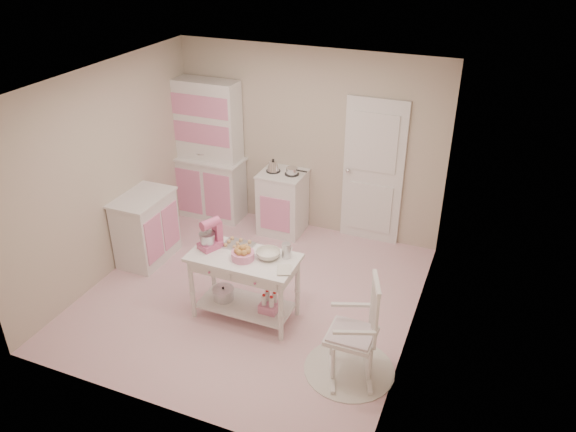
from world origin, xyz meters
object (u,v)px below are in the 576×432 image
(bread_basket, at_px, (243,255))
(base_cabinet, at_px, (146,228))
(work_table, at_px, (245,286))
(stove, at_px, (283,202))
(rocking_chair, at_px, (352,327))
(stand_mixer, at_px, (209,235))
(hutch, at_px, (208,151))

(bread_basket, bearing_deg, base_cabinet, 159.30)
(base_cabinet, bearing_deg, work_table, -19.46)
(stove, distance_m, rocking_chair, 2.94)
(stand_mixer, bearing_deg, work_table, 21.97)
(base_cabinet, bearing_deg, rocking_chair, -18.15)
(work_table, bearing_deg, base_cabinet, 160.54)
(hutch, height_order, bread_basket, hutch)
(bread_basket, bearing_deg, work_table, 111.80)
(stove, height_order, base_cabinet, same)
(stove, bearing_deg, bread_basket, -79.20)
(stove, relative_size, base_cabinet, 1.00)
(bread_basket, bearing_deg, rocking_chair, -14.69)
(bread_basket, bearing_deg, hutch, 127.37)
(stove, distance_m, stand_mixer, 2.02)
(stand_mixer, bearing_deg, rocking_chair, 11.38)
(stove, height_order, stand_mixer, stand_mixer)
(work_table, bearing_deg, stove, 100.51)
(base_cabinet, height_order, stand_mixer, stand_mixer)
(hutch, relative_size, work_table, 1.73)
(bread_basket, bearing_deg, stove, 100.80)
(work_table, height_order, bread_basket, bread_basket)
(hutch, distance_m, stove, 1.33)
(rocking_chair, bearing_deg, stove, 105.51)
(stove, bearing_deg, stand_mixer, -91.56)
(hutch, distance_m, base_cabinet, 1.54)
(stove, distance_m, base_cabinet, 1.93)
(base_cabinet, bearing_deg, bread_basket, -20.70)
(base_cabinet, bearing_deg, stand_mixer, -24.28)
(hutch, xyz_separation_m, rocking_chair, (2.93, -2.43, -0.49))
(base_cabinet, distance_m, stand_mixer, 1.53)
(stove, bearing_deg, work_table, -79.49)
(base_cabinet, height_order, bread_basket, base_cabinet)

